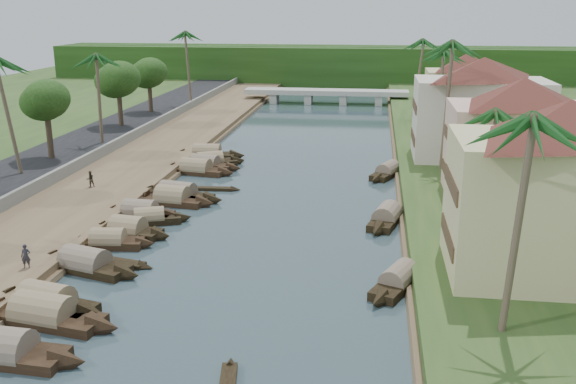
# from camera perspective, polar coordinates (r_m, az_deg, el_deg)

# --- Properties ---
(ground) EXTENTS (220.00, 220.00, 0.00)m
(ground) POSITION_cam_1_polar(r_m,az_deg,el_deg) (42.66, -4.26, -6.25)
(ground) COLOR #31444A
(ground) RESTS_ON ground
(left_bank) EXTENTS (10.00, 180.00, 0.80)m
(left_bank) POSITION_cam_1_polar(r_m,az_deg,el_deg) (65.37, -14.45, 1.65)
(left_bank) COLOR brown
(left_bank) RESTS_ON ground
(right_bank) EXTENTS (16.00, 180.00, 1.20)m
(right_bank) POSITION_cam_1_polar(r_m,az_deg,el_deg) (61.50, 17.38, 0.71)
(right_bank) COLOR #28471C
(right_bank) RESTS_ON ground
(road) EXTENTS (8.00, 180.00, 1.40)m
(road) POSITION_cam_1_polar(r_m,az_deg,el_deg) (68.93, -21.04, 2.08)
(road) COLOR black
(road) RESTS_ON ground
(retaining_wall) EXTENTS (0.40, 180.00, 1.10)m
(retaining_wall) POSITION_cam_1_polar(r_m,az_deg,el_deg) (66.83, -17.85, 2.54)
(retaining_wall) COLOR #65645E
(retaining_wall) RESTS_ON left_bank
(treeline) EXTENTS (120.00, 14.00, 8.00)m
(treeline) POSITION_cam_1_polar(r_m,az_deg,el_deg) (139.32, 4.34, 11.14)
(treeline) COLOR #18360E
(treeline) RESTS_ON ground
(bridge) EXTENTS (28.00, 4.00, 2.40)m
(bridge) POSITION_cam_1_polar(r_m,az_deg,el_deg) (111.79, 3.40, 8.73)
(bridge) COLOR #AAABA0
(bridge) RESTS_ON ground
(building_near) EXTENTS (14.85, 14.85, 10.20)m
(building_near) POSITION_cam_1_polar(r_m,az_deg,el_deg) (39.28, 23.08, 0.32)
(building_near) COLOR beige
(building_near) RESTS_ON right_bank
(building_mid) EXTENTS (14.11, 14.11, 9.70)m
(building_mid) POSITION_cam_1_polar(r_m,az_deg,el_deg) (54.73, 19.87, 4.58)
(building_mid) COLOR beige
(building_mid) RESTS_ON right_bank
(building_far) EXTENTS (15.59, 15.59, 10.20)m
(building_far) POSITION_cam_1_polar(r_m,az_deg,el_deg) (68.08, 16.73, 7.20)
(building_far) COLOR beige
(building_far) RESTS_ON right_bank
(building_distant) EXTENTS (12.62, 12.62, 9.20)m
(building_distant) POSITION_cam_1_polar(r_m,az_deg,el_deg) (87.90, 15.45, 8.87)
(building_distant) COLOR beige
(building_distant) RESTS_ON right_bank
(sampan_1) EXTENTS (8.39, 3.70, 2.41)m
(sampan_1) POSITION_cam_1_polar(r_m,az_deg,el_deg) (38.40, -20.70, -9.28)
(sampan_1) COLOR black
(sampan_1) RESTS_ON ground
(sampan_2) EXTENTS (9.49, 3.43, 2.42)m
(sampan_2) POSITION_cam_1_polar(r_m,az_deg,el_deg) (37.12, -20.84, -10.20)
(sampan_2) COLOR black
(sampan_2) RESTS_ON ground
(sampan_3) EXTENTS (8.70, 4.06, 2.29)m
(sampan_3) POSITION_cam_1_polar(r_m,az_deg,el_deg) (43.10, -17.57, -6.16)
(sampan_3) COLOR black
(sampan_3) RESTS_ON ground
(sampan_4) EXTENTS (6.85, 2.16, 1.96)m
(sampan_4) POSITION_cam_1_polar(r_m,az_deg,el_deg) (46.66, -15.69, -4.28)
(sampan_4) COLOR black
(sampan_4) RESTS_ON ground
(sampan_5) EXTENTS (7.14, 2.76, 2.23)m
(sampan_5) POSITION_cam_1_polar(r_m,az_deg,el_deg) (48.49, -14.03, -3.36)
(sampan_5) COLOR black
(sampan_5) RESTS_ON ground
(sampan_6) EXTENTS (7.54, 2.25, 2.23)m
(sampan_6) POSITION_cam_1_polar(r_m,az_deg,el_deg) (52.29, -13.03, -1.86)
(sampan_6) COLOR black
(sampan_6) RESTS_ON ground
(sampan_7) EXTENTS (6.72, 3.64, 1.84)m
(sampan_7) POSITION_cam_1_polar(r_m,az_deg,el_deg) (50.80, -12.22, -2.36)
(sampan_7) COLOR black
(sampan_7) RESTS_ON ground
(sampan_8) EXTENTS (7.96, 2.90, 2.39)m
(sampan_8) POSITION_cam_1_polar(r_m,az_deg,el_deg) (55.50, -10.23, -0.63)
(sampan_8) COLOR black
(sampan_8) RESTS_ON ground
(sampan_9) EXTENTS (9.21, 3.86, 2.28)m
(sampan_9) POSITION_cam_1_polar(r_m,az_deg,el_deg) (56.87, -9.80, -0.20)
(sampan_9) COLOR black
(sampan_9) RESTS_ON ground
(sampan_10) EXTENTS (8.57, 3.15, 2.30)m
(sampan_10) POSITION_cam_1_polar(r_m,az_deg,el_deg) (65.20, -8.16, 1.99)
(sampan_10) COLOR black
(sampan_10) RESTS_ON ground
(sampan_11) EXTENTS (7.81, 4.88, 2.24)m
(sampan_11) POSITION_cam_1_polar(r_m,az_deg,el_deg) (68.17, -6.96, 2.66)
(sampan_11) COLOR black
(sampan_11) RESTS_ON ground
(sampan_12) EXTENTS (8.60, 3.50, 2.04)m
(sampan_12) POSITION_cam_1_polar(r_m,az_deg,el_deg) (67.31, -7.39, 2.46)
(sampan_12) COLOR black
(sampan_12) RESTS_ON ground
(sampan_13) EXTENTS (8.80, 2.33, 2.37)m
(sampan_13) POSITION_cam_1_polar(r_m,az_deg,el_deg) (71.84, -7.20, 3.35)
(sampan_13) COLOR black
(sampan_13) RESTS_ON ground
(sampan_14) EXTENTS (4.42, 7.80, 1.94)m
(sampan_14) POSITION_cam_1_polar(r_m,az_deg,el_deg) (39.47, 9.81, -7.73)
(sampan_14) COLOR black
(sampan_14) RESTS_ON ground
(sampan_15) EXTENTS (3.51, 8.12, 2.14)m
(sampan_15) POSITION_cam_1_polar(r_m,az_deg,el_deg) (50.56, 8.77, -2.25)
(sampan_15) COLOR black
(sampan_15) RESTS_ON ground
(sampan_16) EXTENTS (4.45, 7.89, 1.97)m
(sampan_16) POSITION_cam_1_polar(r_m,az_deg,el_deg) (64.50, 8.87, 1.79)
(sampan_16) COLOR black
(sampan_16) RESTS_ON ground
(canoe_1) EXTENTS (5.72, 2.17, 0.91)m
(canoe_1) POSITION_cam_1_polar(r_m,az_deg,el_deg) (43.75, -15.03, -6.06)
(canoe_1) COLOR black
(canoe_1) RESTS_ON ground
(canoe_2) EXTENTS (5.16, 1.03, 0.75)m
(canoe_2) POSITION_cam_1_polar(r_m,az_deg,el_deg) (59.17, -6.66, 0.26)
(canoe_2) COLOR black
(canoe_2) RESTS_ON ground
(palm_0) EXTENTS (3.20, 3.20, 11.90)m
(palm_0) POSITION_cam_1_polar(r_m,az_deg,el_deg) (30.15, 20.33, 5.71)
(palm_0) COLOR brown
(palm_0) RESTS_ON ground
(palm_1) EXTENTS (3.20, 3.20, 9.61)m
(palm_1) POSITION_cam_1_polar(r_m,az_deg,el_deg) (46.19, 17.21, 6.57)
(palm_1) COLOR brown
(palm_1) RESTS_ON ground
(palm_2) EXTENTS (3.20, 3.20, 13.37)m
(palm_2) POSITION_cam_1_polar(r_m,az_deg,el_deg) (61.74, 14.19, 12.44)
(palm_2) COLOR brown
(palm_2) RESTS_ON ground
(palm_3) EXTENTS (3.20, 3.20, 11.52)m
(palm_3) POSITION_cam_1_polar(r_m,az_deg,el_deg) (77.60, 13.63, 11.84)
(palm_3) COLOR brown
(palm_3) RESTS_ON ground
(palm_5) EXTENTS (3.20, 3.20, 11.82)m
(palm_5) POSITION_cam_1_polar(r_m,az_deg,el_deg) (62.73, -23.82, 10.46)
(palm_5) COLOR brown
(palm_5) RESTS_ON ground
(palm_6) EXTENTS (3.20, 3.20, 11.22)m
(palm_6) POSITION_cam_1_polar(r_m,az_deg,el_deg) (74.41, -16.75, 11.38)
(palm_6) COLOR brown
(palm_6) RESTS_ON ground
(palm_7) EXTENTS (3.20, 3.20, 12.01)m
(palm_7) POSITION_cam_1_polar(r_m,az_deg,el_deg) (92.21, 11.50, 12.90)
(palm_7) COLOR brown
(palm_7) RESTS_ON ground
(palm_8) EXTENTS (3.20, 3.20, 12.45)m
(palm_8) POSITION_cam_1_polar(r_m,az_deg,el_deg) (102.43, -8.91, 13.67)
(palm_8) COLOR brown
(palm_8) RESTS_ON ground
(tree_3) EXTENTS (4.52, 4.52, 7.71)m
(tree_3) POSITION_cam_1_polar(r_m,az_deg,el_deg) (68.59, -20.73, 7.54)
(tree_3) COLOR #4D3A2C
(tree_3) RESTS_ON ground
(tree_4) EXTENTS (5.26, 5.26, 8.03)m
(tree_4) POSITION_cam_1_polar(r_m,az_deg,el_deg) (85.24, -14.87, 9.57)
(tree_4) COLOR #4D3A2C
(tree_4) RESTS_ON ground
(tree_5) EXTENTS (4.89, 4.89, 7.56)m
(tree_5) POSITION_cam_1_polar(r_m,az_deg,el_deg) (95.82, -12.27, 10.23)
(tree_5) COLOR #4D3A2C
(tree_5) RESTS_ON ground
(tree_6) EXTENTS (4.56, 4.56, 6.64)m
(tree_6) POSITION_cam_1_polar(r_m,az_deg,el_deg) (69.35, 20.78, 6.57)
(tree_6) COLOR #4D3A2C
(tree_6) RESTS_ON ground
(person_near) EXTENTS (0.64, 0.52, 1.53)m
(person_near) POSITION_cam_1_polar(r_m,az_deg,el_deg) (42.48, -22.28, -5.31)
(person_near) COLOR #2A2932
(person_near) RESTS_ON left_bank
(person_far) EXTENTS (0.89, 0.89, 1.46)m
(person_far) POSITION_cam_1_polar(r_m,az_deg,el_deg) (59.35, -17.18, 1.11)
(person_far) COLOR #302D21
(person_far) RESTS_ON left_bank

